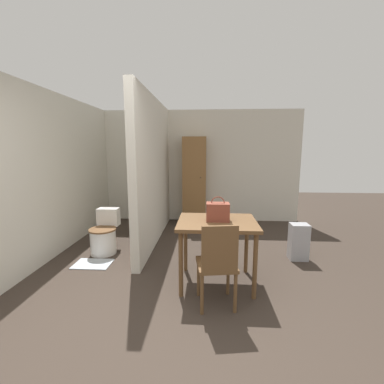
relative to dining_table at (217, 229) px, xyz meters
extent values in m
plane|color=#382D26|center=(-0.50, -0.99, -0.69)|extent=(16.00, 16.00, 0.00)
cube|color=beige|center=(-0.50, 2.93, 0.56)|extent=(4.90, 0.12, 2.50)
cube|color=beige|center=(-2.51, 0.94, 0.56)|extent=(0.12, 4.86, 2.50)
cube|color=beige|center=(-1.06, 1.52, 0.56)|extent=(0.12, 2.70, 2.50)
cube|color=brown|center=(0.00, 0.00, 0.09)|extent=(0.93, 0.74, 0.04)
cylinder|color=brown|center=(-0.41, -0.31, -0.31)|extent=(0.05, 0.05, 0.75)
cylinder|color=brown|center=(0.41, -0.31, -0.31)|extent=(0.05, 0.05, 0.75)
cylinder|color=brown|center=(-0.41, 0.31, -0.31)|extent=(0.05, 0.05, 0.75)
cylinder|color=brown|center=(0.41, 0.31, -0.31)|extent=(0.05, 0.05, 0.75)
cube|color=brown|center=(-0.02, -0.43, -0.25)|extent=(0.45, 0.45, 0.04)
cube|color=brown|center=(0.00, -0.61, 0.00)|extent=(0.36, 0.08, 0.46)
cylinder|color=brown|center=(-0.21, -0.29, -0.48)|extent=(0.04, 0.04, 0.42)
cylinder|color=brown|center=(0.12, -0.24, -0.48)|extent=(0.04, 0.04, 0.42)
cylinder|color=brown|center=(-0.16, -0.62, -0.48)|extent=(0.04, 0.04, 0.42)
cylinder|color=brown|center=(0.17, -0.58, -0.48)|extent=(0.04, 0.04, 0.42)
cylinder|color=white|center=(-1.76, 0.82, -0.50)|extent=(0.39, 0.39, 0.38)
cylinder|color=brown|center=(-1.76, 0.82, -0.30)|extent=(0.42, 0.42, 0.02)
cube|color=white|center=(-1.76, 1.08, -0.16)|extent=(0.34, 0.18, 0.29)
cube|color=brown|center=(0.01, 0.01, 0.21)|extent=(0.27, 0.17, 0.21)
torus|color=brown|center=(0.01, 0.01, 0.32)|extent=(0.16, 0.01, 0.16)
cube|color=brown|center=(-0.40, 2.65, 0.26)|extent=(0.51, 0.40, 1.90)
sphere|color=black|center=(-0.26, 2.44, 0.36)|extent=(0.02, 0.02, 0.02)
cube|color=#B2BCC6|center=(-1.76, 0.41, -0.68)|extent=(0.52, 0.35, 0.01)
cube|color=#9E9EA3|center=(1.25, 0.78, -0.42)|extent=(0.26, 0.21, 0.55)
camera|label=1|loc=(-0.13, -2.97, 0.94)|focal=24.00mm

